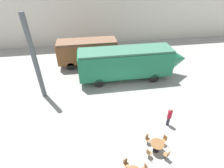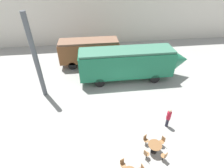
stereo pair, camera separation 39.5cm
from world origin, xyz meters
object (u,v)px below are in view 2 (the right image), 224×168
Objects in this scene: passenger_coach_wooden at (89,50)px; visitor_person at (168,117)px; streamlined_locomotive at (134,62)px; cafe_table_mid at (155,146)px.

visitor_person is (5.92, -11.43, -0.94)m from passenger_coach_wooden.
cafe_table_mid is (-0.65, -9.54, -1.47)m from streamlined_locomotive.
passenger_coach_wooden is 7.70× the size of cafe_table_mid.
cafe_table_mid is at bearing -129.69° from visitor_person.
visitor_person is (1.79, 2.16, 0.35)m from cafe_table_mid.
passenger_coach_wooden is 6.27m from streamlined_locomotive.
cafe_table_mid is (4.13, -13.59, -1.29)m from passenger_coach_wooden.
streamlined_locomotive is 7.55m from visitor_person.
passenger_coach_wooden is 14.26m from cafe_table_mid.
streamlined_locomotive reaches higher than cafe_table_mid.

